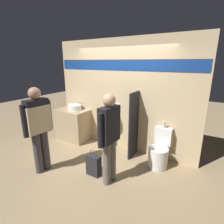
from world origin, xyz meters
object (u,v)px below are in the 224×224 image
person_with_lanyard (109,136)px  sink_basin (75,107)px  person_in_vest (38,125)px  urinal_near_counter (112,119)px  toilet (159,152)px  shopping_bag (94,165)px  cell_phone (76,112)px

person_with_lanyard → sink_basin: bearing=62.8°
sink_basin → person_in_vest: bearing=-71.8°
person_in_vest → urinal_near_counter: bearing=-16.5°
toilet → person_with_lanyard: bearing=-122.0°
sink_basin → shopping_bag: bearing=-36.3°
urinal_near_counter → shopping_bag: 1.35m
urinal_near_counter → person_with_lanyard: person_with_lanyard is taller
urinal_near_counter → person_in_vest: (-0.66, -1.61, 0.22)m
urinal_near_counter → person_with_lanyard: (0.69, -1.18, 0.14)m
cell_phone → toilet: (2.25, 0.08, -0.57)m
toilet → person_with_lanyard: size_ratio=0.57×
sink_basin → toilet: 2.55m
cell_phone → person_in_vest: (0.28, -1.34, 0.12)m
sink_basin → toilet: size_ratio=0.40×
toilet → person_with_lanyard: 1.32m
urinal_near_counter → toilet: (1.31, -0.19, -0.47)m
person_in_vest → person_with_lanyard: 1.42m
person_in_vest → person_with_lanyard: (1.35, 0.43, -0.08)m
person_with_lanyard → toilet: bearing=-28.7°
cell_phone → urinal_near_counter: bearing=16.0°
person_in_vest → sink_basin: bearing=23.9°
sink_basin → person_in_vest: (0.50, -1.52, 0.06)m
person_in_vest → shopping_bag: bearing=-60.8°
urinal_near_counter → person_in_vest: person_in_vest is taller
toilet → sink_basin: bearing=177.9°
urinal_near_counter → toilet: bearing=-8.2°
person_in_vest → shopping_bag: size_ratio=3.17×
person_with_lanyard → shopping_bag: 0.80m
cell_phone → urinal_near_counter: (0.94, 0.27, -0.10)m
cell_phone → toilet: toilet is taller
cell_phone → person_with_lanyard: 1.87m
urinal_near_counter → toilet: 1.41m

